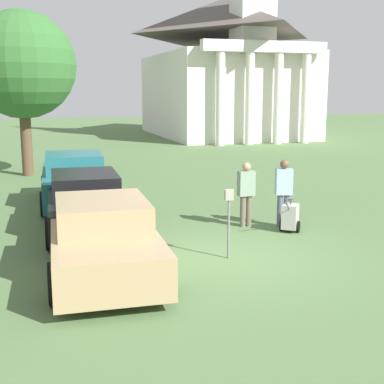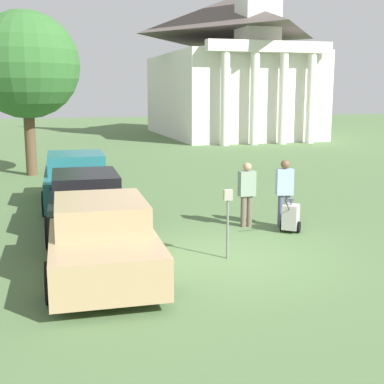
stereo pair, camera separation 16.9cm
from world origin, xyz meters
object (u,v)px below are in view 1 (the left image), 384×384
object	(u,v)px
person_supervisor	(284,189)
parked_car_tan	(102,237)
parked_car_black	(85,203)
equipment_cart	(290,216)
church	(225,63)
parked_car_teal	(74,181)
parking_meter	(229,211)
person_worker	(246,190)

from	to	relation	value
person_supervisor	parked_car_tan	bearing A→B (deg)	36.01
parked_car_tan	parked_car_black	size ratio (longest dim) A/B	0.97
equipment_cart	church	size ratio (longest dim) A/B	0.05
parked_car_teal	parking_meter	xyz separation A→B (m)	(2.60, -6.35, 0.27)
parked_car_tan	parking_meter	world-z (taller)	parking_meter
parked_car_black	parked_car_tan	bearing A→B (deg)	-87.81
parked_car_teal	equipment_cart	xyz separation A→B (m)	(4.81, -4.80, -0.35)
parked_car_teal	person_supervisor	size ratio (longest dim) A/B	2.71
person_worker	parked_car_black	bearing A→B (deg)	-13.67
parking_meter	equipment_cart	world-z (taller)	parking_meter
person_worker	equipment_cart	xyz separation A→B (m)	(0.85, -0.80, -0.55)
parked_car_black	person_supervisor	size ratio (longest dim) A/B	2.92
church	person_supervisor	bearing A→B (deg)	-107.23
parked_car_black	parking_meter	bearing A→B (deg)	-48.54
parked_car_tan	parked_car_teal	bearing A→B (deg)	92.19
parked_car_tan	person_supervisor	xyz separation A→B (m)	(4.86, 2.10, 0.31)
person_supervisor	church	xyz separation A→B (m)	(8.34, 26.91, 4.52)
person_supervisor	equipment_cart	bearing A→B (deg)	96.49
parked_car_tan	church	world-z (taller)	church
parked_car_tan	parked_car_teal	xyz separation A→B (m)	(0.00, 6.40, 0.06)
parked_car_black	church	world-z (taller)	church
parked_car_black	parked_car_teal	world-z (taller)	parked_car_teal
parked_car_teal	person_worker	bearing A→B (deg)	-43.04
person_worker	person_supervisor	size ratio (longest dim) A/B	0.96
parking_meter	equipment_cart	xyz separation A→B (m)	(2.21, 1.55, -0.62)
parked_car_black	equipment_cart	bearing A→B (deg)	-16.51
parked_car_tan	person_supervisor	distance (m)	5.31
person_worker	person_supervisor	world-z (taller)	person_supervisor
person_worker	church	distance (m)	28.54
equipment_cart	church	distance (m)	29.13
equipment_cart	person_supervisor	bearing A→B (deg)	122.00
parking_meter	church	size ratio (longest dim) A/B	0.07
church	parked_car_black	bearing A→B (deg)	-117.12
parking_meter	parked_car_teal	bearing A→B (deg)	112.27
parked_car_teal	equipment_cart	size ratio (longest dim) A/B	4.69
person_worker	person_supervisor	distance (m)	0.95
parked_car_tan	person_worker	xyz separation A→B (m)	(3.96, 2.40, 0.27)
parked_car_teal	church	world-z (taller)	church
parked_car_black	parked_car_teal	bearing A→B (deg)	92.18
parked_car_teal	parked_car_black	bearing A→B (deg)	-87.82
parked_car_tan	person_worker	distance (m)	4.64
parked_car_black	parked_car_teal	size ratio (longest dim) A/B	1.07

